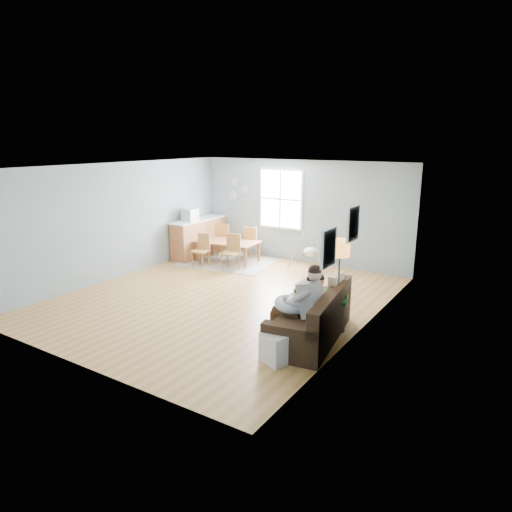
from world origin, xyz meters
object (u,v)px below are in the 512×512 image
Objects in this scene: dining_table at (227,252)px; chair_ne at (251,241)px; storage_cube at (276,348)px; monitor at (190,215)px; sofa at (313,321)px; floor_lamp at (340,256)px; toddler at (313,293)px; chair_sw at (202,248)px; counter at (199,237)px; baby_swing at (311,251)px; chair_nw at (223,237)px; father at (301,302)px; chair_se at (232,250)px.

chair_ne is at bearing 57.17° from dining_table.
monitor is (-5.03, 3.99, 1.00)m from storage_cube.
floor_lamp reaches higher than sofa.
toddler is (-0.11, 0.19, 0.42)m from sofa.
chair_sw is 0.45× the size of counter.
counter is (-5.04, 4.35, 0.31)m from storage_cube.
dining_table is at bearing 142.99° from toddler.
chair_ne reaches higher than sofa.
baby_swing is at bearing 116.28° from toddler.
chair_sw is 2.81m from baby_swing.
chair_nw is 0.70m from counter.
dining_table is 1.14m from counter.
father is 1.50× the size of chair_se.
toddler is 4.17m from baby_swing.
chair_se is 0.87× the size of baby_swing.
sofa is 5.15m from dining_table.
sofa is 2.37× the size of chair_nw.
storage_cube is at bearing -96.24° from sofa.
floor_lamp reaches higher than baby_swing.
chair_sw is 2.26× the size of monitor.
dining_table is 1.45m from monitor.
storage_cube is 0.53× the size of chair_nw.
chair_ne is (0.67, 1.30, 0.04)m from chair_sw.
monitor is (-1.43, -0.86, 0.71)m from chair_ne.
counter is at bearing 133.85° from chair_sw.
toddler is at bearing -38.11° from chair_nw.
father is 3.63× the size of monitor.
dining_table is at bearing -160.43° from baby_swing.
toddler reaches higher than counter.
sofa reaches higher than storage_cube.
dining_table reaches higher than storage_cube.
chair_se is 1.45m from chair_nw.
chair_nw is 1.03× the size of chair_ne.
chair_nw is (-4.45, 4.72, 0.31)m from storage_cube.
floor_lamp is 5.78m from chair_nw.
floor_lamp is at bearing 78.46° from storage_cube.
chair_se is (-3.43, 3.69, 0.29)m from storage_cube.
chair_ne is 1.52m from counter.
monitor is (0.01, -0.36, 0.69)m from counter.
storage_cube is at bearing -92.26° from father.
chair_nw is (-4.48, 3.99, -0.20)m from father.
sofa is at bearing -111.63° from floor_lamp.
dining_table is (-4.26, 2.65, -1.05)m from floor_lamp.
dining_table is 1.56× the size of baby_swing.
monitor is 0.36× the size of baby_swing.
monitor is (-5.14, 2.96, 0.92)m from sofa.
chair_nw is 0.49× the size of counter.
chair_sw is (-0.33, -0.65, 0.19)m from dining_table.
father is 1.50× the size of chair_ne.
counter is at bearing 152.40° from floor_lamp.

